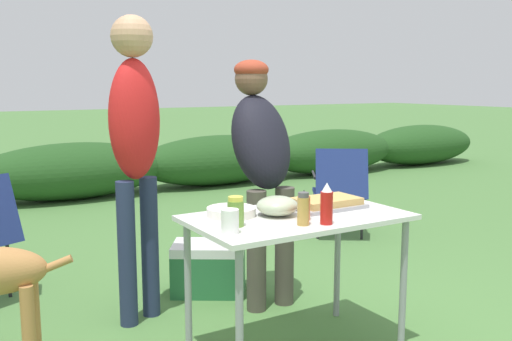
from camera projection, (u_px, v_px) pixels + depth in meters
shrub_hedge at (73, 171)px, 6.99m from camera, size 14.40×0.90×0.69m
folding_table at (297, 230)px, 2.90m from camera, size 1.10×0.64×0.74m
food_tray at (327, 203)px, 3.05m from camera, size 0.39×0.25×0.06m
plate_stack at (231, 212)px, 2.87m from camera, size 0.25×0.25×0.04m
mixing_bowl at (277, 206)px, 2.88m from camera, size 0.21×0.21×0.10m
paper_cup_stack at (230, 221)px, 2.53m from camera, size 0.08×0.08×0.11m
spice_jar at (303, 209)px, 2.67m from camera, size 0.06×0.06×0.16m
hot_sauce_bottle at (304, 206)px, 2.78m from camera, size 0.06×0.06×0.15m
ketchup_bottle at (327, 204)px, 2.69m from camera, size 0.06×0.06×0.20m
relish_jar at (236, 212)px, 2.66m from camera, size 0.08×0.08×0.14m
standing_person_in_olive_jacket at (262, 155)px, 3.57m from camera, size 0.39×0.49×1.55m
standing_person_in_gray_fleece at (135, 137)px, 3.26m from camera, size 0.39×0.35×1.78m
camp_chair_green_behind_table at (340, 187)px, 5.22m from camera, size 0.71×0.75×0.83m
cooler_box at (209, 268)px, 3.85m from camera, size 0.58×0.53×0.34m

